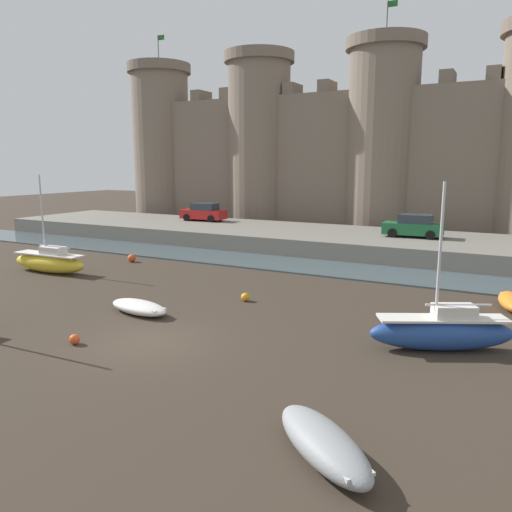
% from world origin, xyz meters
% --- Properties ---
extents(ground_plane, '(160.00, 160.00, 0.00)m').
position_xyz_m(ground_plane, '(0.00, 0.00, 0.00)').
color(ground_plane, '#382D23').
extents(water_channel, '(80.00, 4.50, 0.10)m').
position_xyz_m(water_channel, '(0.00, 15.26, 0.05)').
color(water_channel, '#47565B').
rests_on(water_channel, ground).
extents(quay_road, '(61.93, 10.00, 1.29)m').
position_xyz_m(quay_road, '(0.00, 22.51, 0.64)').
color(quay_road, slate).
rests_on(quay_road, ground).
extents(castle, '(56.89, 6.96, 20.23)m').
position_xyz_m(castle, '(-0.00, 32.60, 7.96)').
color(castle, '#7A6B5B').
rests_on(castle, ground).
extents(rowboat_near_channel_left, '(3.29, 1.67, 0.58)m').
position_xyz_m(rowboat_near_channel_left, '(-2.70, 2.58, 0.31)').
color(rowboat_near_channel_left, silver).
rests_on(rowboat_near_channel_left, ground).
extents(sailboat_midflat_right, '(4.98, 3.28, 5.84)m').
position_xyz_m(sailboat_midflat_right, '(9.54, 4.21, 0.69)').
color(sailboat_midflat_right, '#234793').
rests_on(sailboat_midflat_right, ground).
extents(rowboat_foreground_right, '(3.38, 3.10, 0.78)m').
position_xyz_m(rowboat_foreground_right, '(8.18, -3.95, 0.40)').
color(rowboat_foreground_right, gray).
rests_on(rowboat_foreground_right, ground).
extents(sailboat_midflat_left, '(5.40, 1.53, 5.78)m').
position_xyz_m(sailboat_midflat_left, '(-13.02, 6.55, 0.67)').
color(sailboat_midflat_left, yellow).
rests_on(sailboat_midflat_left, ground).
extents(rowboat_near_channel_right, '(1.56, 2.96, 0.69)m').
position_xyz_m(rowboat_near_channel_right, '(11.59, 10.93, 0.36)').
color(rowboat_near_channel_right, orange).
rests_on(rowboat_near_channel_right, ground).
extents(mooring_buoy_mid_mud, '(0.40, 0.40, 0.40)m').
position_xyz_m(mooring_buoy_mid_mud, '(0.40, 6.49, 0.20)').
color(mooring_buoy_mid_mud, orange).
rests_on(mooring_buoy_mid_mud, ground).
extents(mooring_buoy_near_channel, '(0.52, 0.52, 0.52)m').
position_xyz_m(mooring_buoy_near_channel, '(-10.93, 11.35, 0.26)').
color(mooring_buoy_near_channel, '#E04C1E').
rests_on(mooring_buoy_near_channel, ground).
extents(mooring_buoy_near_shore, '(0.38, 0.38, 0.38)m').
position_xyz_m(mooring_buoy_near_shore, '(-2.24, -1.42, 0.19)').
color(mooring_buoy_near_shore, '#E04C1E').
rests_on(mooring_buoy_near_shore, ground).
extents(car_quay_east, '(4.19, 2.05, 1.62)m').
position_xyz_m(car_quay_east, '(-13.94, 24.46, 2.06)').
color(car_quay_east, red).
rests_on(car_quay_east, quay_road).
extents(car_quay_centre_east, '(4.19, 2.05, 1.62)m').
position_xyz_m(car_quay_centre_east, '(5.01, 22.77, 2.06)').
color(car_quay_centre_east, '#1E6638').
rests_on(car_quay_centre_east, quay_road).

